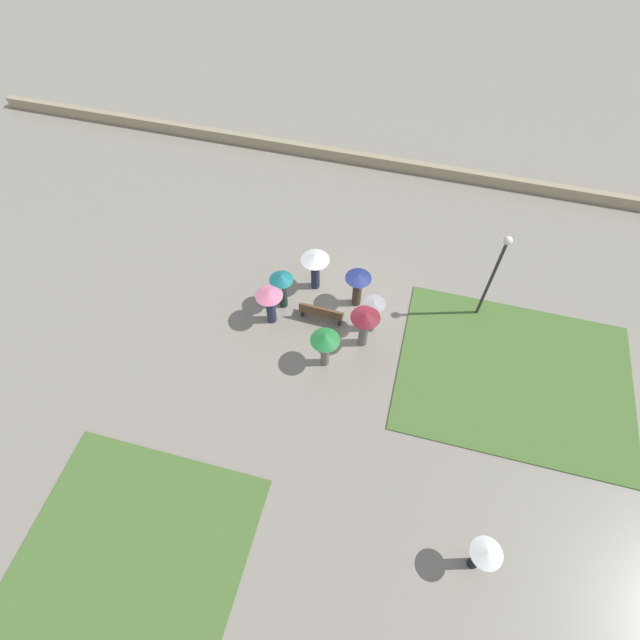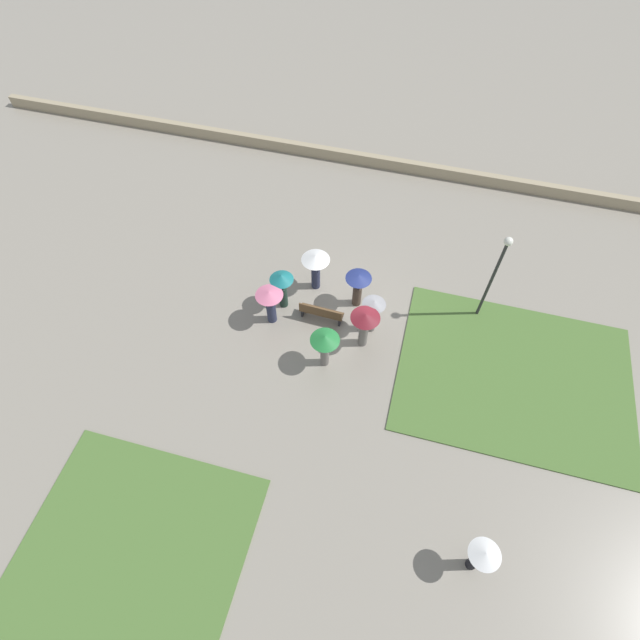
{
  "view_description": "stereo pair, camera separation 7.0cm",
  "coord_description": "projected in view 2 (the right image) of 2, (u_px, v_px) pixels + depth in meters",
  "views": [
    {
      "loc": [
        -1.75,
        12.12,
        16.76
      ],
      "look_at": [
        1.02,
        1.49,
        1.03
      ],
      "focal_mm": 28.0,
      "sensor_mm": 36.0,
      "label": 1
    },
    {
      "loc": [
        -1.82,
        12.1,
        16.76
      ],
      "look_at": [
        1.02,
        1.49,
        1.03
      ],
      "focal_mm": 28.0,
      "sensor_mm": 36.0,
      "label": 2
    }
  ],
  "objects": [
    {
      "name": "crowd_person_navy",
      "position": [
        358.0,
        285.0,
        19.94
      ],
      "size": [
        1.05,
        1.05,
        1.81
      ],
      "rotation": [
        0.0,
        0.0,
        5.32
      ],
      "color": "#47382D",
      "rests_on": "ground_plane"
    },
    {
      "name": "crowd_person_pink",
      "position": [
        270.0,
        301.0,
        19.44
      ],
      "size": [
        1.09,
        1.09,
        1.82
      ],
      "rotation": [
        0.0,
        0.0,
        2.76
      ],
      "color": "#282D47",
      "rests_on": "ground_plane"
    },
    {
      "name": "crowd_person_maroon",
      "position": [
        365.0,
        323.0,
        18.67
      ],
      "size": [
        1.12,
        1.12,
        1.95
      ],
      "rotation": [
        0.0,
        0.0,
        0.6
      ],
      "color": "slate",
      "rests_on": "ground_plane"
    },
    {
      "name": "crowd_person_green",
      "position": [
        325.0,
        343.0,
        18.15
      ],
      "size": [
        1.09,
        1.09,
        1.86
      ],
      "rotation": [
        0.0,
        0.0,
        2.98
      ],
      "color": "slate",
      "rests_on": "ground_plane"
    },
    {
      "name": "lawn_patch_near",
      "position": [
        514.0,
        377.0,
        18.9
      ],
      "size": [
        8.66,
        6.69,
        0.06
      ],
      "color": "#4C7033",
      "rests_on": "ground_plane"
    },
    {
      "name": "crowd_person_white",
      "position": [
        316.0,
        264.0,
        20.31
      ],
      "size": [
        1.17,
        1.17,
        1.93
      ],
      "rotation": [
        0.0,
        0.0,
        1.79
      ],
      "color": "#282D47",
      "rests_on": "ground_plane"
    },
    {
      "name": "crowd_person_teal",
      "position": [
        282.0,
        285.0,
        19.82
      ],
      "size": [
        0.96,
        0.96,
        1.89
      ],
      "rotation": [
        0.0,
        0.0,
        1.71
      ],
      "color": "#1E3328",
      "rests_on": "ground_plane"
    },
    {
      "name": "parapet_wall",
      "position": [
        394.0,
        164.0,
        25.68
      ],
      "size": [
        45.0,
        0.35,
        0.61
      ],
      "color": "tan",
      "rests_on": "ground_plane"
    },
    {
      "name": "lamp_post",
      "position": [
        496.0,
        269.0,
        18.28
      ],
      "size": [
        0.32,
        0.32,
        4.43
      ],
      "color": "#2D2D30",
      "rests_on": "ground_plane"
    },
    {
      "name": "lawn_patch_far",
      "position": [
        113.0,
        593.0,
        14.75
      ],
      "size": [
        6.91,
        8.72,
        0.06
      ],
      "color": "#4C7033",
      "rests_on": "ground_plane"
    },
    {
      "name": "crowd_person_grey",
      "position": [
        373.0,
        310.0,
        19.17
      ],
      "size": [
        0.92,
        0.92,
        1.86
      ],
      "rotation": [
        0.0,
        0.0,
        5.15
      ],
      "color": "slate",
      "rests_on": "ground_plane"
    },
    {
      "name": "lone_walker_far_path",
      "position": [
        481.0,
        557.0,
        14.17
      ],
      "size": [
        0.94,
        0.94,
        1.84
      ],
      "rotation": [
        0.0,
        0.0,
        1.11
      ],
      "color": "black",
      "rests_on": "ground_plane"
    },
    {
      "name": "park_bench",
      "position": [
        321.0,
        313.0,
        20.07
      ],
      "size": [
        1.8,
        0.49,
        0.9
      ],
      "rotation": [
        0.0,
        0.0,
        -0.04
      ],
      "color": "brown",
      "rests_on": "ground_plane"
    },
    {
      "name": "ground_plane",
      "position": [
        353.0,
        311.0,
        20.7
      ],
      "size": [
        90.0,
        90.0,
        0.0
      ],
      "primitive_type": "plane",
      "color": "gray"
    }
  ]
}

